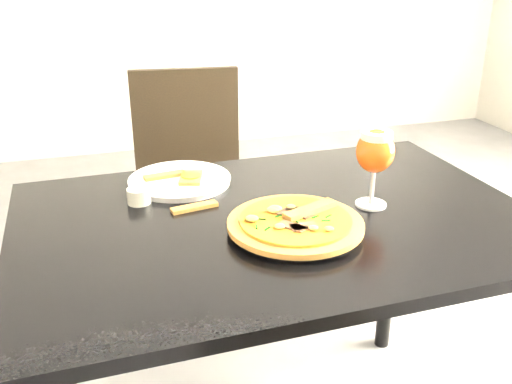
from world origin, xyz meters
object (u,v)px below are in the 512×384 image
object	(u,v)px
beer_glass	(375,152)
pizza	(296,222)
dining_table	(276,250)
chair_far	(191,185)

from	to	relation	value
beer_glass	pizza	bearing A→B (deg)	-160.36
dining_table	beer_glass	xyz separation A→B (m)	(0.24, -0.01, 0.23)
pizza	chair_far	bearing A→B (deg)	94.07
chair_far	beer_glass	size ratio (longest dim) A/B	4.80
dining_table	pizza	xyz separation A→B (m)	(0.01, -0.09, 0.11)
beer_glass	dining_table	bearing A→B (deg)	177.80
pizza	beer_glass	bearing A→B (deg)	19.64
dining_table	chair_far	size ratio (longest dim) A/B	1.32
chair_far	beer_glass	distance (m)	0.97
chair_far	pizza	size ratio (longest dim) A/B	3.06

